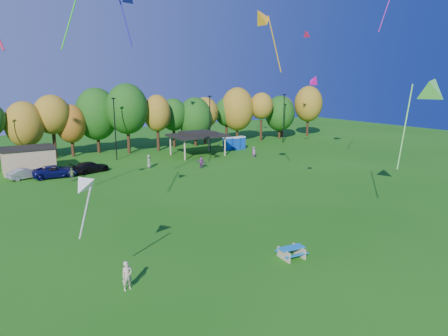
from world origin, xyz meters
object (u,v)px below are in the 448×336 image
kite_flyer (127,276)px  car_d (90,167)px  car_c (56,171)px  car_b (26,174)px  porta_potties (235,143)px  picnic_table (291,252)px

kite_flyer → car_d: kite_flyer is taller
car_c → car_b: bearing=75.4°
car_b → car_c: car_c is taller
porta_potties → car_d: 25.78m
car_c → car_d: car_c is taller
picnic_table → car_d: (-4.80, 32.75, 0.27)m
porta_potties → car_d: size_ratio=0.78×
picnic_table → kite_flyer: bearing=176.2°
porta_potties → car_b: porta_potties is taller
porta_potties → kite_flyer: (-31.04, -35.87, -0.26)m
picnic_table → kite_flyer: kite_flyer is taller
kite_flyer → car_c: bearing=79.8°
kite_flyer → car_c: size_ratio=0.32×
porta_potties → car_b: (-32.74, -4.14, -0.45)m
kite_flyer → car_c: 30.69m
porta_potties → picnic_table: size_ratio=2.05×
car_b → car_d: car_d is taller
car_b → car_c: (3.21, -1.07, 0.09)m
kite_flyer → car_b: (-1.70, 31.72, -0.19)m
picnic_table → car_c: bearing=111.1°
picnic_table → car_c: car_c is taller
car_c → car_d: 4.23m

